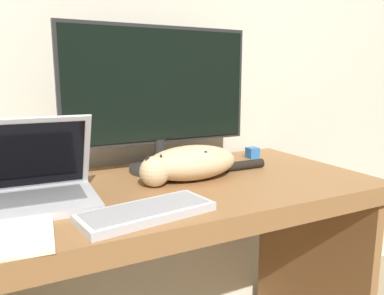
{
  "coord_description": "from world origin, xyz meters",
  "views": [
    {
      "loc": [
        -0.4,
        -0.71,
        1.11
      ],
      "look_at": [
        0.11,
        0.29,
        0.89
      ],
      "focal_mm": 35.0,
      "sensor_mm": 36.0,
      "label": 1
    }
  ],
  "objects_px": {
    "external_keyboard": "(146,212)",
    "monitor": "(159,96)",
    "laptop": "(29,188)",
    "cat": "(190,163)"
  },
  "relations": [
    {
      "from": "external_keyboard",
      "to": "monitor",
      "type": "bearing_deg",
      "value": 54.87
    },
    {
      "from": "cat",
      "to": "laptop",
      "type": "bearing_deg",
      "value": -176.99
    },
    {
      "from": "external_keyboard",
      "to": "cat",
      "type": "relative_size",
      "value": 0.7
    },
    {
      "from": "laptop",
      "to": "external_keyboard",
      "type": "bearing_deg",
      "value": -39.28
    },
    {
      "from": "laptop",
      "to": "external_keyboard",
      "type": "relative_size",
      "value": 0.99
    },
    {
      "from": "monitor",
      "to": "laptop",
      "type": "relative_size",
      "value": 1.97
    },
    {
      "from": "monitor",
      "to": "external_keyboard",
      "type": "bearing_deg",
      "value": -116.49
    },
    {
      "from": "monitor",
      "to": "laptop",
      "type": "distance_m",
      "value": 0.52
    },
    {
      "from": "laptop",
      "to": "external_keyboard",
      "type": "xyz_separation_m",
      "value": [
        0.24,
        -0.21,
        -0.04
      ]
    },
    {
      "from": "monitor",
      "to": "laptop",
      "type": "xyz_separation_m",
      "value": [
        -0.44,
        -0.18,
        -0.22
      ]
    }
  ]
}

